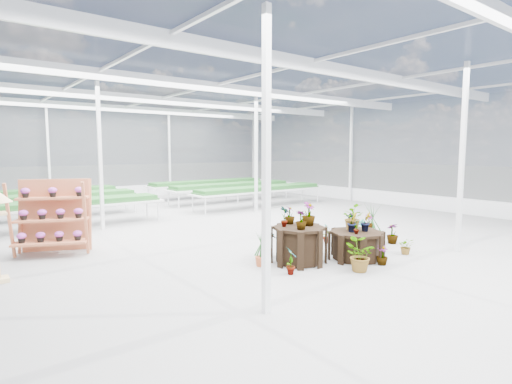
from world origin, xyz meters
TOP-DOWN VIEW (x-y plane):
  - ground_plane at (0.00, 0.00)m, footprint 24.00×24.00m
  - greenhouse_shell at (0.00, 0.00)m, footprint 18.00×24.00m
  - steel_frame at (0.00, 0.00)m, footprint 18.00×24.00m
  - nursery_benches at (0.00, 7.20)m, footprint 16.00×7.00m
  - plinth_tall at (-0.74, -2.36)m, footprint 1.27×1.27m
  - plinth_mid at (0.46, -2.96)m, footprint 1.35×1.35m
  - plinth_low at (1.46, -2.26)m, footprint 1.01×1.01m
  - shelf_rack at (-4.83, 1.70)m, footprint 1.88×1.48m
  - nursery_plants at (0.37, -2.54)m, footprint 4.40×2.64m

SIDE VIEW (x-z plane):
  - ground_plane at x=0.00m, z-range 0.00..0.00m
  - plinth_low at x=1.46m, z-range 0.00..0.43m
  - plinth_mid at x=0.46m, z-range 0.00..0.64m
  - plinth_tall at x=-0.74m, z-range 0.00..0.80m
  - nursery_benches at x=0.00m, z-range 0.00..0.84m
  - nursery_plants at x=0.37m, z-range -0.13..1.19m
  - shelf_rack at x=-4.83m, z-range 0.00..1.76m
  - greenhouse_shell at x=0.00m, z-range 0.00..4.50m
  - steel_frame at x=0.00m, z-range 0.00..4.50m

